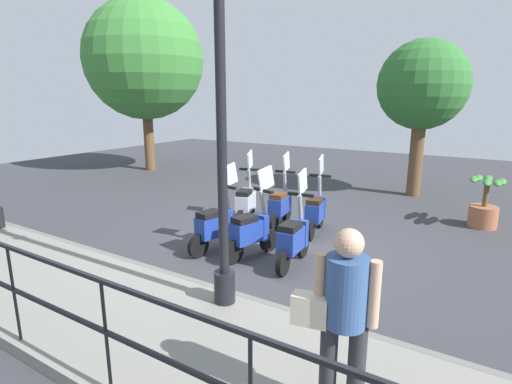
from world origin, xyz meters
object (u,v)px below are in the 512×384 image
Objects in this scene: scooter_far_1 at (280,205)px; scooter_far_2 at (246,201)px; scooter_near_1 at (251,230)px; potted_palm at (484,206)px; scooter_near_0 at (294,238)px; scooter_near_2 at (216,225)px; pedestrian_with_bag at (342,311)px; tree_large at (144,60)px; scooter_far_0 at (316,210)px; tree_distant at (423,86)px; lamp_post_near at (222,137)px.

scooter_far_1 and scooter_far_2 have the same top height.
potted_palm is at bearing -24.04° from scooter_near_1.
scooter_near_0 is 1.45m from scooter_near_2.
pedestrian_with_bag reaches higher than scooter_far_2.
pedestrian_with_bag is at bearing -117.15° from scooter_near_2.
scooter_far_0 is (-3.41, -8.17, -3.46)m from tree_large.
potted_palm is 5.11m from scooter_near_1.
scooter_far_0 is (4.40, 2.10, -0.60)m from pedestrian_with_bag.
scooter_near_2 and scooter_far_0 have the same top height.
scooter_near_1 is at bearing 140.48° from potted_palm.
scooter_near_0 and scooter_far_0 have the same top height.
scooter_far_0 is (-4.40, 1.01, -2.45)m from tree_distant.
pedestrian_with_bag is 1.50× the size of potted_palm.
lamp_post_near is 3.02× the size of scooter_far_1.
potted_palm is 0.69× the size of scooter_near_1.
scooter_near_1 is at bearing -176.56° from scooter_far_1.
scooter_far_0 and scooter_far_1 have the same top height.
scooter_far_0 is at bearing 167.01° from tree_distant.
scooter_near_1 is (-6.10, 1.45, -2.45)m from tree_distant.
lamp_post_near is 6.44m from potted_palm.
scooter_near_0 is 1.00× the size of scooter_near_1.
tree_large is at bearing 51.04° from lamp_post_near.
scooter_far_2 is at bearing 150.46° from tree_distant.
tree_distant is 2.69× the size of scooter_far_0.
scooter_near_2 is (-5.19, -7.05, -3.46)m from tree_large.
scooter_near_2 is (-6.17, 2.13, -2.45)m from tree_distant.
scooter_far_0 is at bearing 4.01° from lamp_post_near.
tree_large reaches higher than lamp_post_near.
potted_palm is 0.69× the size of scooter_far_2.
scooter_far_1 is at bearing 157.51° from tree_distant.
scooter_near_2 is at bearing 90.84° from scooter_near_0.
scooter_far_0 is (3.38, 0.24, -1.74)m from lamp_post_near.
scooter_far_0 is 1.00× the size of scooter_far_1.
tree_distant is 2.69× the size of scooter_far_1.
tree_large is 9.89m from scooter_near_1.
scooter_far_0 is at bearing 14.83° from pedestrian_with_bag.
potted_palm is at bearing -62.13° from scooter_far_0.
scooter_far_1 is (1.71, 0.37, 0.00)m from scooter_near_1.
lamp_post_near is 4.38× the size of potted_palm.
scooter_near_0 is at bearing 22.08° from pedestrian_with_bag.
tree_large is 10.48m from scooter_near_0.
scooter_near_0 is 1.68m from scooter_far_0.
potted_palm is at bearing -16.84° from pedestrian_with_bag.
scooter_far_2 is at bearing 92.65° from scooter_far_1.
scooter_near_0 is at bearing -120.77° from tree_large.
scooter_near_0 and scooter_near_1 have the same top height.
scooter_far_1 is at bearing 1.91° from scooter_near_2.
scooter_near_0 is at bearing -2.99° from lamp_post_near.
tree_large reaches higher than scooter_far_1.
tree_distant is at bearing -5.70° from lamp_post_near.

